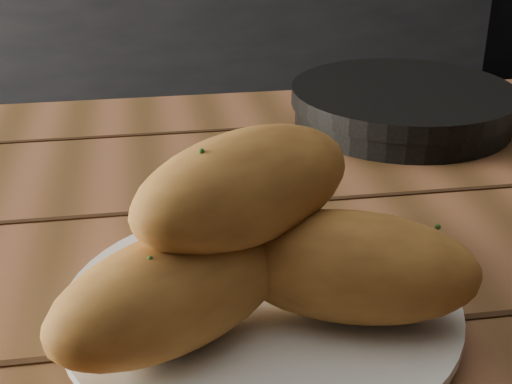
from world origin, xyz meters
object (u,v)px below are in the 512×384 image
(table, at_px, (386,342))
(bread_rolls, at_px, (253,239))
(skillet, at_px, (405,105))
(plate, at_px, (261,308))

(table, relative_size, bread_rolls, 5.29)
(skillet, bearing_deg, plate, -122.85)
(plate, relative_size, bread_rolls, 0.92)
(table, distance_m, skillet, 0.33)
(table, distance_m, bread_rolls, 0.22)
(bread_rolls, bearing_deg, table, 31.59)
(plate, bearing_deg, table, 31.61)
(skillet, bearing_deg, bread_rolls, -123.25)
(table, relative_size, skillet, 4.14)
(table, distance_m, plate, 0.18)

